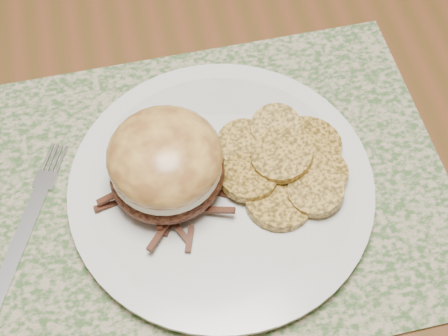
{
  "coord_description": "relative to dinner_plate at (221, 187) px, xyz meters",
  "views": [
    {
      "loc": [
        0.24,
        -0.44,
        1.26
      ],
      "look_at": [
        0.3,
        -0.18,
        0.79
      ],
      "focal_mm": 50.0,
      "sensor_mm": 36.0,
      "label": 1
    }
  ],
  "objects": [
    {
      "name": "pork_sandwich",
      "position": [
        -0.05,
        0.01,
        0.05
      ],
      "size": [
        0.12,
        0.12,
        0.08
      ],
      "rotation": [
        0.0,
        0.0,
        0.25
      ],
      "color": "black",
      "rests_on": "dinner_plate"
    },
    {
      "name": "ground",
      "position": [
        -0.29,
        0.18,
        -0.76
      ],
      "size": [
        3.5,
        3.5,
        0.0
      ],
      "primitive_type": "plane",
      "color": "brown",
      "rests_on": "ground"
    },
    {
      "name": "dinner_plate",
      "position": [
        0.0,
        0.0,
        0.0
      ],
      "size": [
        0.26,
        0.26,
        0.02
      ],
      "primitive_type": "cylinder",
      "color": "silver",
      "rests_on": "placemat"
    },
    {
      "name": "roasted_potatoes",
      "position": [
        0.06,
        0.0,
        0.02
      ],
      "size": [
        0.14,
        0.13,
        0.03
      ],
      "color": "#BA8B36",
      "rests_on": "dinner_plate"
    },
    {
      "name": "fork",
      "position": [
        -0.17,
        0.01,
        -0.01
      ],
      "size": [
        0.08,
        0.16,
        0.0
      ],
      "rotation": [
        0.0,
        0.0,
        -0.43
      ],
      "color": "#B5B5BC",
      "rests_on": "placemat"
    },
    {
      "name": "placemat",
      "position": [
        -0.01,
        0.0,
        -0.01
      ],
      "size": [
        0.45,
        0.33,
        0.0
      ],
      "primitive_type": "cube",
      "color": "#39582D",
      "rests_on": "dining_table"
    }
  ]
}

